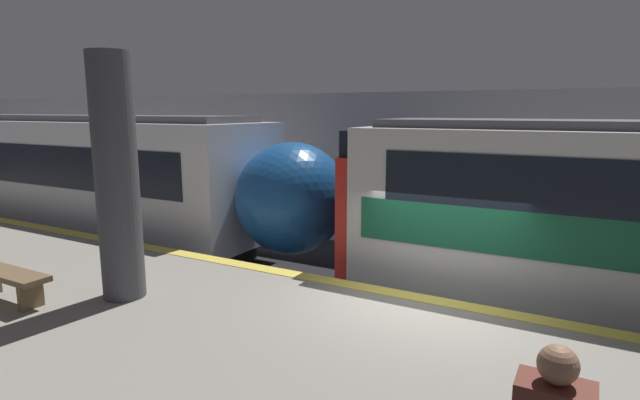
# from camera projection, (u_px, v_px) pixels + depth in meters

# --- Properties ---
(ground_plane) EXTENTS (120.00, 120.00, 0.00)m
(ground_plane) POSITION_uv_depth(u_px,v_px,m) (424.00, 366.00, 7.57)
(ground_plane) COLOR black
(station_rear_barrier) EXTENTS (50.00, 0.15, 4.32)m
(station_rear_barrier) POSITION_uv_depth(u_px,v_px,m) (502.00, 179.00, 12.35)
(station_rear_barrier) COLOR #939399
(station_rear_barrier) RESTS_ON ground
(support_pillar_near) EXTENTS (0.60, 0.60, 3.49)m
(support_pillar_near) POSITION_uv_depth(u_px,v_px,m) (117.00, 178.00, 7.04)
(support_pillar_near) COLOR #47474C
(support_pillar_near) RESTS_ON platform
(train_modern) EXTENTS (21.21, 2.84, 3.70)m
(train_modern) POSITION_uv_depth(u_px,v_px,m) (28.00, 173.00, 15.58)
(train_modern) COLOR black
(train_modern) RESTS_ON ground
(platform_bench) EXTENTS (1.50, 0.40, 0.45)m
(platform_bench) POSITION_uv_depth(u_px,v_px,m) (8.00, 279.00, 7.08)
(platform_bench) COLOR brown
(platform_bench) RESTS_ON platform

